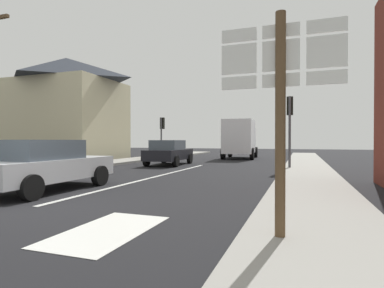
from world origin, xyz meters
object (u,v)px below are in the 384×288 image
(sedan_far, at_px, (169,152))
(delivery_truck, at_px, (240,138))
(traffic_light_far_left, at_px, (162,128))
(sedan_near, at_px, (44,164))
(traffic_light_near_right, at_px, (290,116))
(route_sign_post, at_px, (280,100))

(sedan_far, bearing_deg, delivery_truck, 70.82)
(delivery_truck, relative_size, traffic_light_far_left, 1.56)
(sedan_near, bearing_deg, traffic_light_near_right, 54.36)
(sedan_near, distance_m, traffic_light_near_right, 11.23)
(sedan_near, height_order, traffic_light_far_left, traffic_light_far_left)
(delivery_truck, bearing_deg, route_sign_post, -77.87)
(traffic_light_far_left, relative_size, traffic_light_near_right, 0.91)
(delivery_truck, relative_size, route_sign_post, 1.60)
(traffic_light_near_right, bearing_deg, delivery_truck, 114.98)
(route_sign_post, distance_m, traffic_light_far_left, 20.69)
(sedan_far, bearing_deg, route_sign_post, -60.28)
(sedan_near, relative_size, delivery_truck, 0.82)
(traffic_light_far_left, bearing_deg, sedan_near, -77.42)
(sedan_near, relative_size, route_sign_post, 1.31)
(sedan_near, xyz_separation_m, traffic_light_far_left, (-3.44, 15.43, 1.66))
(delivery_truck, height_order, traffic_light_far_left, traffic_light_far_left)
(delivery_truck, height_order, traffic_light_near_right, traffic_light_near_right)
(traffic_light_near_right, bearing_deg, traffic_light_far_left, 146.93)
(sedan_near, relative_size, traffic_light_far_left, 1.28)
(sedan_near, distance_m, route_sign_post, 7.30)
(traffic_light_far_left, bearing_deg, route_sign_post, -60.60)
(sedan_near, xyz_separation_m, traffic_light_near_right, (6.45, 8.99, 1.91))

